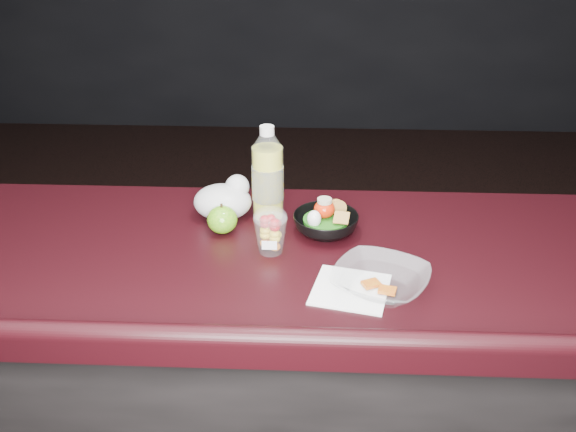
% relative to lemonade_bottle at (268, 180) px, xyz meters
% --- Properties ---
extents(counter, '(4.06, 0.71, 1.02)m').
position_rel_lemonade_bottle_xyz_m(counter, '(-0.00, -0.19, -0.61)').
color(counter, black).
rests_on(counter, ground).
extents(lemonade_bottle, '(0.08, 0.08, 0.25)m').
position_rel_lemonade_bottle_xyz_m(lemonade_bottle, '(0.00, 0.00, 0.00)').
color(lemonade_bottle, yellow).
rests_on(lemonade_bottle, counter).
extents(fruit_cup, '(0.08, 0.08, 0.12)m').
position_rel_lemonade_bottle_xyz_m(fruit_cup, '(0.02, -0.19, -0.05)').
color(fruit_cup, white).
rests_on(fruit_cup, counter).
extents(green_apple, '(0.08, 0.08, 0.08)m').
position_rel_lemonade_bottle_xyz_m(green_apple, '(-0.11, -0.09, -0.07)').
color(green_apple, '#2D880F').
rests_on(green_apple, counter).
extents(plastic_bag, '(0.15, 0.13, 0.11)m').
position_rel_lemonade_bottle_xyz_m(plastic_bag, '(-0.11, -0.01, -0.06)').
color(plastic_bag, silver).
rests_on(plastic_bag, counter).
extents(snack_bowl, '(0.17, 0.17, 0.09)m').
position_rel_lemonade_bottle_xyz_m(snack_bowl, '(0.15, -0.09, -0.07)').
color(snack_bowl, black).
rests_on(snack_bowl, counter).
extents(takeout_bowl, '(0.27, 0.27, 0.05)m').
position_rel_lemonade_bottle_xyz_m(takeout_bowl, '(0.27, -0.34, -0.08)').
color(takeout_bowl, silver).
rests_on(takeout_bowl, counter).
extents(paper_napkin, '(0.19, 0.19, 0.00)m').
position_rel_lemonade_bottle_xyz_m(paper_napkin, '(0.20, -0.34, -0.10)').
color(paper_napkin, white).
rests_on(paper_napkin, counter).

